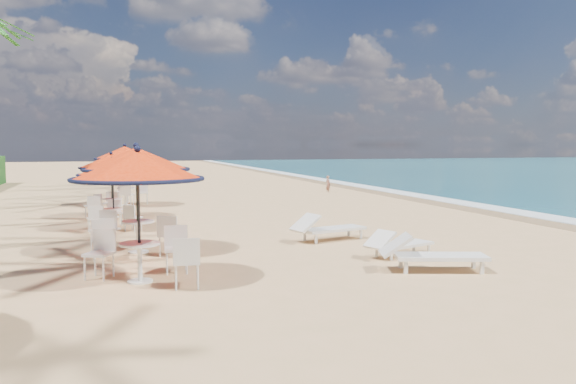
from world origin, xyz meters
name	(u,v)px	position (x,y,z in m)	size (l,w,h in m)	color
ground	(377,268)	(0.00, 0.00, 0.00)	(160.00, 160.00, 0.00)	tan
foam_strip	(470,205)	(9.30, 10.00, 0.00)	(1.20, 140.00, 0.04)	white
wetsand_band	(451,205)	(8.40, 10.00, 0.00)	(1.40, 140.00, 0.02)	olive
station_0	(140,183)	(-4.67, 0.27, 1.85)	(2.42, 2.42, 2.53)	black
station_1	(135,172)	(-4.66, 3.19, 1.89)	(2.48, 2.48, 2.59)	black
station_2	(113,177)	(-5.15, 7.19, 1.59)	(2.09, 2.12, 2.18)	black
station_3	(109,169)	(-5.27, 10.11, 1.69)	(2.21, 2.21, 2.30)	black
station_4	(126,160)	(-4.62, 14.02, 1.89)	(2.48, 2.57, 2.59)	black
lounger_near	(430,254)	(0.89, -0.56, 0.35)	(2.22, 1.28, 0.76)	white
lounger_mid	(398,243)	(1.01, 0.98, 0.30)	(1.86, 1.10, 0.64)	white
lounger_far	(326,228)	(0.22, 3.42, 0.35)	(2.18, 1.15, 0.75)	white
person	(328,184)	(5.81, 17.55, 0.47)	(0.35, 0.23, 0.95)	#8C5947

